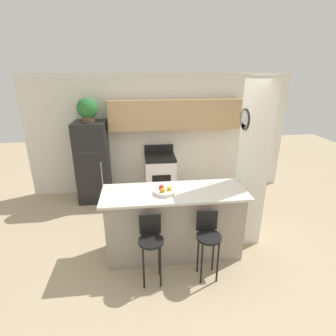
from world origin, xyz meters
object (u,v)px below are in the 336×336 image
refrigerator (93,162)px  bar_stool_left (151,241)px  fruit_bowl (165,191)px  bar_stool_right (208,237)px  potted_plant_on_fridge (87,109)px  stove_range (160,176)px

refrigerator → bar_stool_left: refrigerator is taller
refrigerator → fruit_bowl: refrigerator is taller
fruit_bowl → bar_stool_right: bearing=-42.7°
potted_plant_on_fridge → refrigerator: bearing=-62.5°
fruit_bowl → potted_plant_on_fridge: bearing=122.6°
bar_stool_left → bar_stool_right: 0.73m
bar_stool_right → potted_plant_on_fridge: (-1.78, 2.46, 1.30)m
bar_stool_left → potted_plant_on_fridge: potted_plant_on_fridge is taller
stove_range → bar_stool_left: size_ratio=1.16×
refrigerator → potted_plant_on_fridge: potted_plant_on_fridge is taller
stove_range → bar_stool_right: bearing=-80.7°
refrigerator → potted_plant_on_fridge: size_ratio=3.61×
stove_range → potted_plant_on_fridge: potted_plant_on_fridge is taller
refrigerator → fruit_bowl: (1.28, -1.99, 0.22)m
bar_stool_left → fruit_bowl: fruit_bowl is taller
refrigerator → fruit_bowl: size_ratio=5.75×
bar_stool_right → refrigerator: bearing=125.9°
stove_range → bar_stool_right: size_ratio=1.16×
bar_stool_left → bar_stool_right: (0.73, 0.00, 0.00)m
bar_stool_right → fruit_bowl: size_ratio=3.19×
stove_range → bar_stool_left: (-0.33, -2.46, 0.14)m
potted_plant_on_fridge → fruit_bowl: 2.52m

